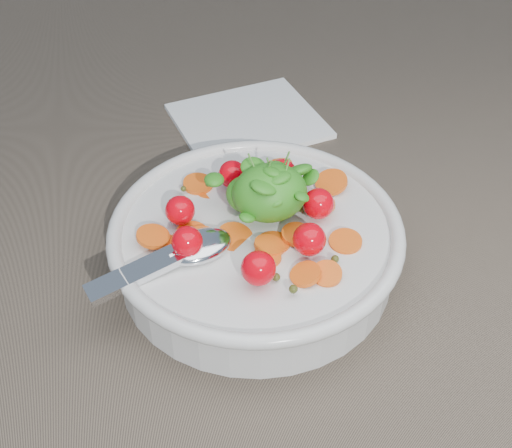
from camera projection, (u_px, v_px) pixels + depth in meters
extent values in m
plane|color=#706150|center=(292.00, 284.00, 0.58)|extent=(6.00, 6.00, 0.00)
cylinder|color=silver|center=(256.00, 248.00, 0.59)|extent=(0.25, 0.25, 0.05)
torus|color=silver|center=(256.00, 228.00, 0.57)|extent=(0.26, 0.26, 0.01)
cylinder|color=silver|center=(256.00, 264.00, 0.60)|extent=(0.13, 0.13, 0.01)
cylinder|color=brown|center=(256.00, 248.00, 0.59)|extent=(0.23, 0.23, 0.04)
cylinder|color=orange|center=(198.00, 184.00, 0.61)|extent=(0.04, 0.04, 0.01)
cylinder|color=orange|center=(209.00, 192.00, 0.61)|extent=(0.03, 0.03, 0.01)
cylinder|color=orange|center=(192.00, 236.00, 0.56)|extent=(0.04, 0.04, 0.01)
cylinder|color=orange|center=(273.00, 243.00, 0.56)|extent=(0.04, 0.04, 0.01)
cylinder|color=orange|center=(269.00, 192.00, 0.61)|extent=(0.03, 0.03, 0.01)
cylinder|color=orange|center=(331.00, 182.00, 0.61)|extent=(0.03, 0.04, 0.02)
cylinder|color=orange|center=(270.00, 245.00, 0.55)|extent=(0.04, 0.04, 0.01)
cylinder|color=orange|center=(176.00, 241.00, 0.56)|extent=(0.04, 0.04, 0.01)
cylinder|color=orange|center=(264.00, 200.00, 0.59)|extent=(0.04, 0.04, 0.02)
cylinder|color=orange|center=(235.00, 238.00, 0.56)|extent=(0.04, 0.04, 0.02)
cylinder|color=orange|center=(267.00, 257.00, 0.54)|extent=(0.03, 0.03, 0.01)
cylinder|color=orange|center=(297.00, 234.00, 0.56)|extent=(0.03, 0.03, 0.01)
cylinder|color=orange|center=(272.00, 264.00, 0.54)|extent=(0.04, 0.04, 0.01)
cylinder|color=orange|center=(202.00, 238.00, 0.55)|extent=(0.04, 0.04, 0.01)
cylinder|color=orange|center=(327.00, 274.00, 0.52)|extent=(0.03, 0.03, 0.01)
cylinder|color=orange|center=(210.00, 237.00, 0.57)|extent=(0.04, 0.04, 0.00)
cylinder|color=orange|center=(153.00, 236.00, 0.55)|extent=(0.04, 0.04, 0.01)
cylinder|color=orange|center=(318.00, 247.00, 0.56)|extent=(0.04, 0.04, 0.01)
cylinder|color=orange|center=(345.00, 242.00, 0.55)|extent=(0.04, 0.04, 0.01)
cylinder|color=orange|center=(279.00, 166.00, 0.64)|extent=(0.04, 0.04, 0.01)
cylinder|color=orange|center=(322.00, 205.00, 0.58)|extent=(0.03, 0.03, 0.01)
cylinder|color=orange|center=(305.00, 274.00, 0.52)|extent=(0.04, 0.04, 0.02)
sphere|color=#3E4216|center=(276.00, 277.00, 0.52)|extent=(0.01, 0.01, 0.01)
sphere|color=#3E4216|center=(209.00, 185.00, 0.61)|extent=(0.01, 0.01, 0.01)
sphere|color=#3E4216|center=(293.00, 289.00, 0.51)|extent=(0.01, 0.01, 0.01)
sphere|color=#3E4216|center=(279.00, 165.00, 0.64)|extent=(0.01, 0.01, 0.01)
sphere|color=#3E4216|center=(275.00, 182.00, 0.61)|extent=(0.01, 0.01, 0.01)
sphere|color=#3E4216|center=(275.00, 204.00, 0.59)|extent=(0.01, 0.01, 0.01)
sphere|color=#3E4216|center=(205.00, 256.00, 0.54)|extent=(0.01, 0.01, 0.01)
sphere|color=#3E4216|center=(183.00, 189.00, 0.60)|extent=(0.01, 0.01, 0.01)
sphere|color=#3E4216|center=(353.00, 248.00, 0.55)|extent=(0.01, 0.01, 0.01)
sphere|color=#3E4216|center=(335.00, 259.00, 0.54)|extent=(0.01, 0.01, 0.01)
sphere|color=#3E4216|center=(302.00, 209.00, 0.59)|extent=(0.01, 0.01, 0.01)
sphere|color=#3E4216|center=(273.00, 190.00, 0.60)|extent=(0.01, 0.01, 0.01)
sphere|color=red|center=(318.00, 204.00, 0.57)|extent=(0.03, 0.03, 0.03)
sphere|color=red|center=(282.00, 174.00, 0.60)|extent=(0.03, 0.03, 0.03)
sphere|color=red|center=(232.00, 174.00, 0.60)|extent=(0.03, 0.03, 0.03)
sphere|color=red|center=(180.00, 210.00, 0.56)|extent=(0.03, 0.03, 0.03)
sphere|color=red|center=(187.00, 242.00, 0.53)|extent=(0.03, 0.03, 0.03)
sphere|color=red|center=(258.00, 268.00, 0.51)|extent=(0.03, 0.03, 0.03)
sphere|color=red|center=(309.00, 239.00, 0.53)|extent=(0.03, 0.03, 0.03)
ellipsoid|color=green|center=(270.00, 193.00, 0.56)|extent=(0.07, 0.06, 0.05)
ellipsoid|color=green|center=(248.00, 194.00, 0.57)|extent=(0.04, 0.04, 0.03)
ellipsoid|color=green|center=(278.00, 181.00, 0.57)|extent=(0.02, 0.02, 0.01)
ellipsoid|color=green|center=(277.00, 178.00, 0.54)|extent=(0.02, 0.03, 0.01)
ellipsoid|color=green|center=(247.00, 217.00, 0.54)|extent=(0.02, 0.02, 0.01)
ellipsoid|color=green|center=(288.00, 192.00, 0.54)|extent=(0.03, 0.02, 0.01)
ellipsoid|color=green|center=(271.00, 172.00, 0.54)|extent=(0.02, 0.03, 0.02)
ellipsoid|color=green|center=(276.00, 202.00, 0.54)|extent=(0.03, 0.03, 0.03)
ellipsoid|color=green|center=(279.00, 188.00, 0.55)|extent=(0.03, 0.03, 0.02)
ellipsoid|color=green|center=(311.00, 177.00, 0.58)|extent=(0.02, 0.02, 0.02)
ellipsoid|color=green|center=(264.00, 179.00, 0.55)|extent=(0.03, 0.03, 0.02)
ellipsoid|color=green|center=(276.00, 187.00, 0.55)|extent=(0.03, 0.03, 0.02)
ellipsoid|color=green|center=(249.00, 184.00, 0.57)|extent=(0.03, 0.03, 0.02)
ellipsoid|color=green|center=(286.00, 177.00, 0.57)|extent=(0.02, 0.02, 0.02)
ellipsoid|color=green|center=(302.00, 197.00, 0.54)|extent=(0.02, 0.02, 0.01)
ellipsoid|color=green|center=(261.00, 174.00, 0.56)|extent=(0.03, 0.03, 0.02)
ellipsoid|color=green|center=(255.00, 167.00, 0.58)|extent=(0.02, 0.02, 0.01)
ellipsoid|color=green|center=(271.00, 182.00, 0.55)|extent=(0.02, 0.02, 0.02)
ellipsoid|color=green|center=(300.00, 170.00, 0.57)|extent=(0.03, 0.03, 0.03)
ellipsoid|color=green|center=(277.00, 166.00, 0.57)|extent=(0.02, 0.02, 0.02)
ellipsoid|color=green|center=(214.00, 180.00, 0.57)|extent=(0.02, 0.03, 0.01)
ellipsoid|color=green|center=(253.00, 167.00, 0.57)|extent=(0.03, 0.03, 0.02)
ellipsoid|color=green|center=(278.00, 179.00, 0.55)|extent=(0.02, 0.02, 0.02)
ellipsoid|color=green|center=(264.00, 187.00, 0.53)|extent=(0.03, 0.03, 0.02)
ellipsoid|color=green|center=(277.00, 173.00, 0.55)|extent=(0.02, 0.02, 0.01)
ellipsoid|color=green|center=(278.00, 179.00, 0.54)|extent=(0.03, 0.02, 0.02)
cylinder|color=#4C8C33|center=(281.00, 173.00, 0.56)|extent=(0.02, 0.00, 0.04)
cylinder|color=#4C8C33|center=(273.00, 179.00, 0.55)|extent=(0.01, 0.01, 0.04)
cylinder|color=#4C8C33|center=(283.00, 182.00, 0.55)|extent=(0.02, 0.01, 0.04)
cylinder|color=#4C8C33|center=(257.00, 175.00, 0.56)|extent=(0.02, 0.01, 0.04)
cylinder|color=#4C8C33|center=(265.00, 179.00, 0.55)|extent=(0.01, 0.01, 0.04)
ellipsoid|color=silver|center=(200.00, 246.00, 0.54)|extent=(0.07, 0.06, 0.02)
cube|color=silver|center=(151.00, 267.00, 0.53)|extent=(0.11, 0.05, 0.02)
cylinder|color=silver|center=(180.00, 253.00, 0.54)|extent=(0.02, 0.02, 0.01)
cube|color=white|center=(248.00, 121.00, 0.78)|extent=(0.19, 0.17, 0.01)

